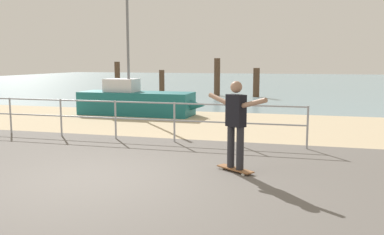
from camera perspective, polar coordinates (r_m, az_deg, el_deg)
The scene contains 11 objects.
ground_plane at distance 6.78m, azimuth -15.96°, elevation -10.62°, with size 24.00×10.00×0.04m, color #605B56.
beach_strip at distance 14.06m, azimuth 1.08°, elevation -0.79°, with size 24.00×6.00×0.04m, color tan.
sea_surface at distance 41.67m, azimuth 10.55°, elevation 4.82°, with size 72.00×50.00×0.04m, color #75939E.
railing_fence at distance 11.28m, azimuth -10.47°, elevation 0.52°, with size 9.96×0.05×1.05m.
sailboat at distance 16.15m, azimuth -7.14°, elevation 2.13°, with size 4.97×1.47×4.55m.
skateboard at distance 7.97m, azimuth 5.93°, elevation -7.05°, with size 0.77×0.62×0.08m.
skateboarder at distance 7.78m, azimuth 6.03°, elevation -0.28°, with size 1.24×0.90×1.65m.
groyne_post_0 at distance 22.92m, azimuth -10.19°, elevation 5.00°, with size 0.29×0.29×2.03m, color #513826.
groyne_post_1 at distance 22.48m, azimuth -4.16°, elevation 4.49°, with size 0.29×0.29×1.60m, color #513826.
groyne_post_2 at distance 24.89m, azimuth 3.46°, elevation 5.56°, with size 0.36×0.36×2.23m, color #513826.
groyne_post_3 at distance 24.22m, azimuth 8.81°, elevation 4.75°, with size 0.37×0.37×1.68m, color #513826.
Camera 1 is at (3.39, -6.48, 2.11)m, focal length 38.89 mm.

